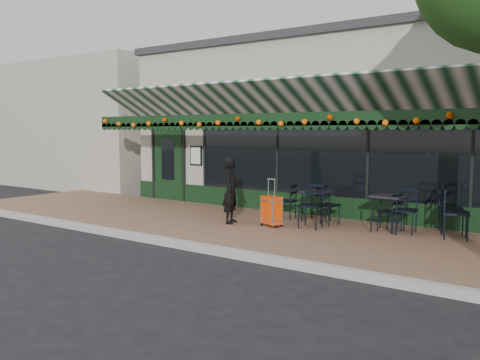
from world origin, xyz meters
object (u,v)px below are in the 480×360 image
Objects in this scene: chair_a_left at (390,212)px; chair_b_front at (311,206)px; cafe_table_a at (388,199)px; cafe_table_b at (317,194)px; chair_a_extra at (456,214)px; chair_a_front at (405,211)px; chair_b_right at (328,205)px; suitcase at (271,211)px; chair_b_left at (286,201)px; woman at (231,190)px; chair_a_right at (451,210)px.

chair_b_front is (-1.50, -0.57, 0.07)m from chair_a_left.
cafe_table_b is (-1.74, 0.22, -0.04)m from cafe_table_a.
chair_b_front is at bearing 87.98° from chair_a_extra.
chair_b_front reaches higher than chair_a_front.
suitcase is at bearing 146.32° from chair_b_right.
cafe_table_a is at bearing -7.21° from cafe_table_b.
cafe_table_a is at bearing 77.41° from chair_a_extra.
cafe_table_b is (0.50, 1.13, 0.29)m from suitcase.
chair_b_left is 1.12m from chair_b_right.
chair_a_front is (3.52, 1.12, -0.28)m from woman.
woman reaches higher than suitcase.
chair_a_front is at bearing 76.87° from chair_a_extra.
suitcase is 1.27× the size of chair_a_left.
chair_a_left is at bearing 43.24° from suitcase.
woman reaches higher than chair_b_left.
cafe_table_b is at bearing 169.10° from chair_a_front.
chair_a_front reaches higher than cafe_table_a.
chair_b_left is (-3.75, 0.03, -0.07)m from chair_a_extra.
cafe_table_a is 1.58m from chair_b_front.
chair_b_right reaches higher than chair_a_left.
woman is at bearing -167.85° from chair_a_front.
suitcase is at bearing -99.57° from woman.
chair_b_left is (-2.79, 0.06, -0.05)m from chair_a_front.
chair_b_front is at bearing 48.25° from chair_b_left.
woman is 2.10× the size of cafe_table_b.
woman is 1.96× the size of cafe_table_a.
chair_b_front reaches higher than chair_b_right.
woman is 3.36m from cafe_table_a.
cafe_table_a reaches higher than cafe_table_b.
chair_b_left is at bearing -52.00° from woman.
chair_a_front is at bearing 81.08° from chair_b_left.
woman is at bearing -39.18° from chair_b_left.
suitcase is 1.46× the size of cafe_table_b.
suitcase reaches higher than chair_a_extra.
suitcase reaches higher than cafe_table_b.
chair_b_right reaches higher than cafe_table_a.
woman is 4.63m from chair_a_extra.
chair_b_right is (-2.63, -0.08, -0.06)m from chair_a_extra.
cafe_table_b is 0.87m from chair_b_front.
cafe_table_a is 2.47m from chair_b_left.
woman is 3.41m from chair_a_left.
chair_b_left is at bearing 173.18° from chair_a_front.
chair_a_left is 1.26m from chair_a_extra.
chair_b_left is at bearing 74.30° from chair_a_extra.
chair_b_front reaches higher than chair_a_left.
woman reaches higher than chair_a_extra.
cafe_table_b is 0.76m from chair_b_left.
chair_a_right reaches higher than cafe_table_b.
chair_a_extra reaches higher than chair_a_left.
cafe_table_b is 0.51m from chair_b_right.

